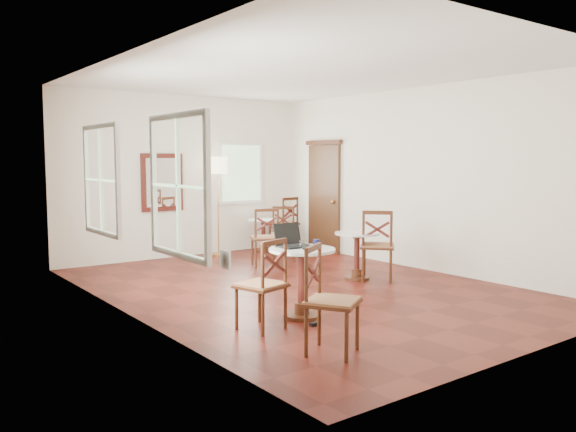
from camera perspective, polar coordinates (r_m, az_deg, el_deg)
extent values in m
plane|color=#4E140D|center=(8.31, 1.25, -7.04)|extent=(7.00, 7.00, 0.00)
cube|color=white|center=(11.09, -9.97, 3.84)|extent=(5.00, 0.02, 3.00)
cube|color=white|center=(5.78, 23.18, 2.05)|extent=(5.00, 0.02, 3.00)
cube|color=white|center=(6.87, -15.41, 2.77)|extent=(0.02, 7.00, 3.00)
cube|color=white|center=(9.86, 12.81, 3.59)|extent=(0.02, 7.00, 3.00)
cube|color=white|center=(8.20, 1.29, 13.88)|extent=(5.00, 7.00, 0.02)
cube|color=#4F2D16|center=(11.55, 3.54, 1.74)|extent=(0.06, 0.90, 2.10)
cube|color=#4A2412|center=(11.52, 3.50, 7.21)|extent=(0.08, 1.02, 0.08)
sphere|color=#BF8C3F|center=(11.28, 4.36, 1.39)|extent=(0.07, 0.07, 0.07)
cube|color=#511B15|center=(10.84, -12.23, 3.23)|extent=(0.80, 0.05, 1.05)
cube|color=white|center=(10.81, -12.17, 3.23)|extent=(0.64, 0.02, 0.88)
cube|color=white|center=(5.05, -6.17, -4.25)|extent=(0.02, 0.16, 0.16)
torus|color=red|center=(5.06, -6.02, -4.24)|extent=(0.02, 0.12, 0.12)
cube|color=white|center=(5.78, -10.79, 2.89)|extent=(0.06, 1.22, 1.42)
cube|color=white|center=(7.81, -17.90, 3.37)|extent=(0.06, 1.22, 1.42)
cube|color=white|center=(11.65, -4.62, 4.23)|extent=(1.02, 0.06, 1.22)
cylinder|color=#4A2412|center=(6.79, 1.38, -9.73)|extent=(0.43, 0.43, 0.04)
cylinder|color=#4A2412|center=(6.76, 1.38, -9.02)|extent=(0.17, 0.17, 0.13)
cylinder|color=#511B15|center=(6.69, 1.38, -6.31)|extent=(0.10, 0.10, 0.65)
cylinder|color=#4A2412|center=(6.63, 1.39, -3.74)|extent=(0.15, 0.15, 0.07)
cylinder|color=silver|center=(6.63, 1.39, -3.33)|extent=(0.76, 0.76, 0.03)
cylinder|color=#4A2412|center=(8.96, 6.73, -6.03)|extent=(0.39, 0.39, 0.04)
cylinder|color=#4A2412|center=(8.95, 6.74, -5.54)|extent=(0.15, 0.15, 0.12)
cylinder|color=#511B15|center=(8.90, 6.76, -3.71)|extent=(0.09, 0.09, 0.58)
cylinder|color=#4A2412|center=(8.86, 6.78, -1.99)|extent=(0.13, 0.13, 0.06)
cylinder|color=silver|center=(8.85, 6.78, -1.71)|extent=(0.67, 0.67, 0.03)
cylinder|color=#4A2412|center=(11.53, -2.42, -3.43)|extent=(0.35, 0.35, 0.03)
cylinder|color=#4A2412|center=(11.52, -2.42, -3.09)|extent=(0.14, 0.14, 0.10)
cylinder|color=#511B15|center=(11.48, -2.43, -1.80)|extent=(0.08, 0.08, 0.52)
cylinder|color=#4A2412|center=(11.45, -2.43, -0.59)|extent=(0.12, 0.12, 0.05)
cylinder|color=silver|center=(11.45, -2.43, -0.40)|extent=(0.61, 0.61, 0.03)
cylinder|color=#4A2412|center=(6.55, -2.81, -8.41)|extent=(0.04, 0.04, 0.46)
cylinder|color=#4A2412|center=(6.32, -0.26, -8.92)|extent=(0.04, 0.04, 0.46)
cylinder|color=#4A2412|center=(6.28, -5.06, -9.02)|extent=(0.04, 0.04, 0.46)
cylinder|color=#4A2412|center=(6.04, -2.48, -9.59)|extent=(0.04, 0.04, 0.46)
cube|color=#4A2412|center=(6.24, -2.66, -6.88)|extent=(0.55, 0.55, 0.03)
cube|color=#915B3A|center=(6.24, -2.66, -6.74)|extent=(0.53, 0.53, 0.04)
cylinder|color=#4A2412|center=(6.21, -0.26, -4.56)|extent=(0.04, 0.04, 0.51)
cylinder|color=#4A2412|center=(5.93, -2.50, -5.04)|extent=(0.04, 0.04, 0.51)
cube|color=#4A2412|center=(6.03, -1.36, -2.59)|extent=(0.39, 0.13, 0.05)
cube|color=#511B15|center=(6.07, -1.35, -4.70)|extent=(0.33, 0.11, 0.23)
cube|color=#511B15|center=(6.07, -1.35, -4.70)|extent=(0.33, 0.11, 0.23)
cylinder|color=#4A2412|center=(5.31, 5.75, -11.66)|extent=(0.04, 0.04, 0.48)
cylinder|color=#4A2412|center=(5.42, 1.79, -11.28)|extent=(0.04, 0.04, 0.48)
cylinder|color=#4A2412|center=(5.67, 6.81, -10.57)|extent=(0.04, 0.04, 0.48)
cylinder|color=#4A2412|center=(5.77, 3.07, -10.25)|extent=(0.04, 0.04, 0.48)
cube|color=#4A2412|center=(5.47, 4.37, -8.48)|extent=(0.64, 0.64, 0.03)
cube|color=#915B3A|center=(5.47, 4.37, -8.32)|extent=(0.61, 0.61, 0.04)
cylinder|color=#4A2412|center=(5.30, 1.80, -6.05)|extent=(0.04, 0.04, 0.53)
cylinder|color=#4A2412|center=(5.65, 3.10, -5.33)|extent=(0.04, 0.04, 0.53)
cube|color=#4A2412|center=(5.43, 2.48, -3.15)|extent=(0.36, 0.24, 0.05)
cube|color=#511B15|center=(5.47, 2.47, -5.57)|extent=(0.31, 0.20, 0.23)
cube|color=#511B15|center=(5.47, 2.47, -5.57)|extent=(0.31, 0.20, 0.23)
cylinder|color=#4A2412|center=(10.16, -1.41, -3.38)|extent=(0.04, 0.04, 0.47)
cylinder|color=#4A2412|center=(9.80, -0.99, -3.71)|extent=(0.04, 0.04, 0.47)
cylinder|color=#4A2412|center=(10.10, -3.52, -3.44)|extent=(0.04, 0.04, 0.47)
cylinder|color=#4A2412|center=(9.73, -3.18, -3.78)|extent=(0.04, 0.04, 0.47)
cube|color=#4A2412|center=(9.91, -2.28, -2.20)|extent=(0.61, 0.61, 0.03)
cube|color=#915B3A|center=(9.91, -2.28, -2.11)|extent=(0.58, 0.58, 0.04)
cylinder|color=#4A2412|center=(9.73, -1.00, -0.81)|extent=(0.04, 0.04, 0.53)
cylinder|color=#4A2412|center=(9.66, -3.20, -0.86)|extent=(0.04, 0.04, 0.53)
cube|color=#4A2412|center=(9.67, -2.10, 0.58)|extent=(0.38, 0.20, 0.05)
cube|color=#511B15|center=(9.69, -2.09, -0.78)|extent=(0.32, 0.17, 0.23)
cube|color=#511B15|center=(9.69, -2.09, -0.78)|extent=(0.32, 0.17, 0.23)
cylinder|color=#4A2412|center=(9.08, 10.04, -4.43)|extent=(0.04, 0.04, 0.50)
cylinder|color=#4A2412|center=(8.68, 10.02, -4.89)|extent=(0.04, 0.04, 0.50)
cylinder|color=#4A2412|center=(9.09, 7.50, -4.38)|extent=(0.04, 0.04, 0.50)
cylinder|color=#4A2412|center=(8.69, 7.35, -4.83)|extent=(0.04, 0.04, 0.50)
cube|color=#4A2412|center=(8.84, 8.75, -2.99)|extent=(0.70, 0.70, 0.03)
cube|color=#915B3A|center=(8.84, 8.75, -2.88)|extent=(0.66, 0.66, 0.04)
cylinder|color=#4A2412|center=(8.60, 10.08, -1.40)|extent=(0.04, 0.04, 0.56)
cylinder|color=#4A2412|center=(8.61, 7.40, -1.35)|extent=(0.04, 0.04, 0.56)
cube|color=#4A2412|center=(8.58, 8.76, 0.33)|extent=(0.32, 0.34, 0.06)
cube|color=#511B15|center=(8.60, 8.74, -1.30)|extent=(0.27, 0.29, 0.25)
cube|color=#511B15|center=(8.60, 8.74, -1.30)|extent=(0.27, 0.29, 0.25)
cylinder|color=#4A2412|center=(12.20, -0.40, -1.83)|extent=(0.04, 0.04, 0.50)
cylinder|color=#4A2412|center=(11.92, 0.92, -2.00)|extent=(0.04, 0.04, 0.50)
cylinder|color=#4A2412|center=(11.93, -1.79, -1.99)|extent=(0.04, 0.04, 0.50)
cylinder|color=#4A2412|center=(11.64, -0.48, -2.18)|extent=(0.04, 0.04, 0.50)
cube|color=#4A2412|center=(11.89, -0.44, -0.78)|extent=(0.54, 0.54, 0.03)
cube|color=#915B3A|center=(11.89, -0.44, -0.70)|extent=(0.52, 0.52, 0.04)
cylinder|color=#4A2412|center=(11.86, 0.92, 0.52)|extent=(0.04, 0.04, 0.55)
cylinder|color=#4A2412|center=(11.59, -0.48, 0.40)|extent=(0.04, 0.04, 0.55)
cube|color=#4A2412|center=(11.70, 0.23, 1.70)|extent=(0.42, 0.09, 0.06)
cube|color=#511B15|center=(11.72, 0.23, 0.51)|extent=(0.36, 0.07, 0.24)
cube|color=#511B15|center=(11.72, 0.23, 0.51)|extent=(0.36, 0.07, 0.24)
cylinder|color=#4A2412|center=(10.26, -1.39, -3.34)|extent=(0.04, 0.04, 0.46)
cylinder|color=#4A2412|center=(10.62, -1.44, -3.04)|extent=(0.04, 0.04, 0.46)
cylinder|color=#4A2412|center=(10.28, 0.65, -3.32)|extent=(0.04, 0.04, 0.46)
cylinder|color=#4A2412|center=(10.64, 0.53, -3.02)|extent=(0.04, 0.04, 0.46)
cube|color=#4A2412|center=(10.42, -0.42, -1.91)|extent=(0.62, 0.62, 0.03)
cube|color=#915B3A|center=(10.42, -0.42, -1.83)|extent=(0.59, 0.59, 0.04)
cylinder|color=#4A2412|center=(10.56, -1.45, -0.45)|extent=(0.04, 0.04, 0.51)
cylinder|color=#4A2412|center=(10.58, 0.53, -0.44)|extent=(0.04, 0.04, 0.51)
cube|color=#4A2412|center=(10.55, -0.46, 0.82)|extent=(0.34, 0.24, 0.05)
cube|color=#511B15|center=(10.57, -0.46, -0.39)|extent=(0.29, 0.20, 0.22)
cube|color=#511B15|center=(10.57, -0.46, -0.39)|extent=(0.29, 0.20, 0.22)
cylinder|color=#BF8C3F|center=(11.15, -6.81, -3.77)|extent=(0.30, 0.30, 0.03)
cylinder|color=#BF8C3F|center=(11.04, -6.86, 0.53)|extent=(0.03, 0.03, 1.71)
cylinder|color=beige|center=(11.00, -6.91, 4.96)|extent=(0.36, 0.36, 0.32)
cube|color=black|center=(6.72, 0.63, -2.96)|extent=(0.38, 0.28, 0.02)
cube|color=black|center=(6.72, 0.63, -2.86)|extent=(0.31, 0.16, 0.00)
cube|color=black|center=(6.81, -0.08, -1.76)|extent=(0.37, 0.09, 0.25)
cube|color=silver|center=(6.81, -0.08, -1.76)|extent=(0.33, 0.07, 0.21)
ellipsoid|color=black|center=(6.54, 1.69, -3.14)|extent=(0.11, 0.08, 0.04)
cylinder|color=black|center=(6.73, 2.77, -2.67)|extent=(0.08, 0.08, 0.09)
torus|color=black|center=(6.76, 3.06, -2.64)|extent=(0.06, 0.01, 0.06)
cylinder|color=white|center=(6.62, 1.36, -2.78)|extent=(0.06, 0.06, 0.09)
cube|color=black|center=(6.46, 2.59, -10.54)|extent=(0.10, 0.06, 0.04)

